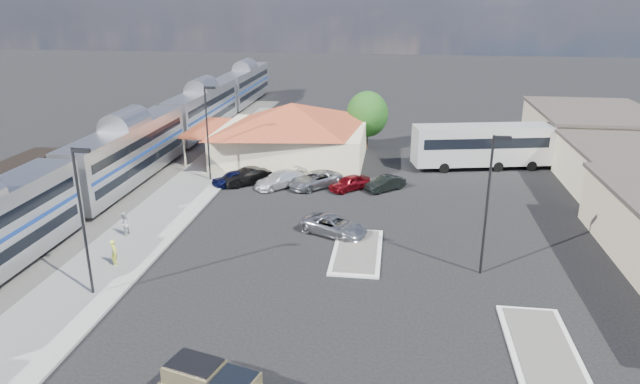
# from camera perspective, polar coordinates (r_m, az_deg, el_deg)

# --- Properties ---
(ground) EXTENTS (280.00, 280.00, 0.00)m
(ground) POSITION_cam_1_polar(r_m,az_deg,el_deg) (38.17, -2.54, -6.98)
(ground) COLOR black
(ground) RESTS_ON ground
(railbed) EXTENTS (16.00, 100.00, 0.12)m
(railbed) POSITION_cam_1_polar(r_m,az_deg,el_deg) (52.56, -24.05, -1.15)
(railbed) COLOR #4C4944
(railbed) RESTS_ON ground
(platform) EXTENTS (5.50, 92.00, 0.18)m
(platform) POSITION_cam_1_polar(r_m,az_deg,el_deg) (46.79, -15.85, -2.54)
(platform) COLOR gray
(platform) RESTS_ON ground
(passenger_train) EXTENTS (3.00, 104.00, 5.55)m
(passenger_train) POSITION_cam_1_polar(r_m,az_deg,el_deg) (55.44, -18.56, 3.59)
(passenger_train) COLOR silver
(passenger_train) RESTS_ON ground
(freight_cars) EXTENTS (2.80, 46.00, 4.00)m
(freight_cars) POSITION_cam_1_polar(r_m,az_deg,el_deg) (50.93, -29.22, -0.35)
(freight_cars) COLOR black
(freight_cars) RESTS_ON ground
(station_depot) EXTENTS (18.35, 12.24, 6.20)m
(station_depot) POSITION_cam_1_polar(r_m,az_deg,el_deg) (60.27, -2.84, 6.03)
(station_depot) COLOR #C6B991
(station_depot) RESTS_ON ground
(traffic_island_south) EXTENTS (3.30, 7.50, 0.21)m
(traffic_island_south) POSITION_cam_1_polar(r_m,az_deg,el_deg) (39.48, 3.73, -5.91)
(traffic_island_south) COLOR silver
(traffic_island_south) RESTS_ON ground
(traffic_island_north) EXTENTS (3.30, 7.50, 0.21)m
(traffic_island_north) POSITION_cam_1_polar(r_m,az_deg,el_deg) (31.61, 21.28, -14.22)
(traffic_island_north) COLOR silver
(traffic_island_north) RESTS_ON ground
(lamp_plat_s) EXTENTS (1.08, 0.25, 9.00)m
(lamp_plat_s) POSITION_cam_1_polar(r_m,az_deg,el_deg) (34.55, -22.64, -1.77)
(lamp_plat_s) COLOR black
(lamp_plat_s) RESTS_ON ground
(lamp_plat_n) EXTENTS (1.08, 0.25, 9.00)m
(lamp_plat_n) POSITION_cam_1_polar(r_m,az_deg,el_deg) (53.81, -11.14, 6.50)
(lamp_plat_n) COLOR black
(lamp_plat_n) RESTS_ON ground
(lamp_lot) EXTENTS (1.08, 0.25, 9.00)m
(lamp_lot) POSITION_cam_1_polar(r_m,az_deg,el_deg) (36.07, 16.61, -0.21)
(lamp_lot) COLOR black
(lamp_lot) RESTS_ON ground
(tree_depot) EXTENTS (4.71, 4.71, 6.63)m
(tree_depot) POSITION_cam_1_polar(r_m,az_deg,el_deg) (65.05, 4.74, 7.77)
(tree_depot) COLOR #382314
(tree_depot) RESTS_ON ground
(suv) EXTENTS (5.58, 4.37, 1.41)m
(suv) POSITION_cam_1_polar(r_m,az_deg,el_deg) (42.00, 1.43, -3.39)
(suv) COLOR #A0A2A8
(suv) RESTS_ON ground
(coach_bus) EXTENTS (14.09, 5.84, 4.42)m
(coach_bus) POSITION_cam_1_polar(r_m,az_deg,el_deg) (59.90, 15.87, 4.65)
(coach_bus) COLOR silver
(coach_bus) RESTS_ON ground
(person_a) EXTENTS (0.60, 0.74, 1.75)m
(person_a) POSITION_cam_1_polar(r_m,az_deg,el_deg) (39.28, -19.88, -5.70)
(person_a) COLOR #D7DE45
(person_a) RESTS_ON platform
(person_b) EXTENTS (0.77, 0.94, 1.76)m
(person_b) POSITION_cam_1_polar(r_m,az_deg,el_deg) (43.74, -19.01, -3.04)
(person_b) COLOR silver
(person_b) RESTS_ON platform
(parked_car_a) EXTENTS (4.12, 3.84, 1.37)m
(parked_car_a) POSITION_cam_1_polar(r_m,az_deg,el_deg) (53.53, -8.66, 1.41)
(parked_car_a) COLOR #0B0F38
(parked_car_a) RESTS_ON ground
(parked_car_b) EXTENTS (4.52, 4.20, 1.51)m
(parked_car_b) POSITION_cam_1_polar(r_m,az_deg,el_deg) (53.46, -7.31, 1.53)
(parked_car_b) COLOR black
(parked_car_b) RESTS_ON ground
(parked_car_c) EXTENTS (4.97, 5.06, 1.46)m
(parked_car_c) POSITION_cam_1_polar(r_m,az_deg,el_deg) (52.47, -4.01, 1.27)
(parked_car_c) COLOR white
(parked_car_c) RESTS_ON ground
(parked_car_d) EXTENTS (5.46, 5.42, 1.46)m
(parked_car_d) POSITION_cam_1_polar(r_m,az_deg,el_deg) (52.21, -0.51, 1.23)
(parked_car_d) COLOR gray
(parked_car_d) RESTS_ON ground
(parked_car_e) EXTENTS (4.01, 3.91, 1.36)m
(parked_car_e) POSITION_cam_1_polar(r_m,az_deg,el_deg) (51.60, 2.97, 0.93)
(parked_car_e) COLOR maroon
(parked_car_e) RESTS_ON ground
(parked_car_f) EXTENTS (3.83, 3.63, 1.29)m
(parked_car_f) POSITION_cam_1_polar(r_m,az_deg,el_deg) (51.75, 6.53, 0.84)
(parked_car_f) COLOR black
(parked_car_f) RESTS_ON ground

